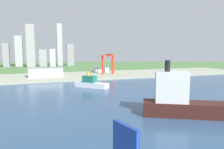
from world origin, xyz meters
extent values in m
plane|color=#4D7841|center=(0.00, 300.00, 0.00)|extent=(2400.00, 2400.00, 0.00)
cube|color=#2D4C70|center=(0.00, 240.00, 0.07)|extent=(840.00, 360.00, 0.15)
cube|color=#A0A68D|center=(0.00, 490.00, 1.25)|extent=(840.00, 140.00, 2.50)
cube|color=#381914|center=(64.22, 203.42, 5.63)|extent=(68.11, 47.82, 10.96)
cube|color=silver|center=(53.22, 209.39, 23.08)|extent=(28.53, 24.62, 23.93)
cylinder|color=black|center=(50.23, 211.01, 39.42)|extent=(4.21, 4.21, 8.77)
cube|color=white|center=(25.20, 354.66, 3.57)|extent=(43.58, 45.34, 6.84)
cube|color=#1E6B59|center=(23.03, 356.99, 11.69)|extent=(20.34, 20.67, 9.40)
cylinder|color=yellow|center=(21.33, 358.80, 19.13)|extent=(3.18, 3.18, 5.47)
cube|color=red|center=(84.30, 487.39, 21.13)|extent=(2.20, 2.20, 37.27)
cube|color=red|center=(107.13, 487.39, 21.13)|extent=(2.20, 2.20, 37.27)
cube|color=red|center=(84.30, 495.39, 21.13)|extent=(2.20, 2.20, 37.27)
cube|color=red|center=(107.13, 495.39, 21.13)|extent=(2.20, 2.20, 37.27)
cube|color=red|center=(95.71, 491.39, 41.17)|extent=(25.23, 10.00, 2.80)
cube|color=red|center=(95.71, 481.49, 43.97)|extent=(2.60, 39.59, 2.60)
cube|color=silver|center=(-31.52, 485.18, 10.60)|extent=(61.09, 30.09, 16.21)
cube|color=gray|center=(-31.52, 485.18, 19.31)|extent=(62.31, 30.69, 1.20)
cube|color=silver|center=(92.59, 536.14, 7.58)|extent=(33.59, 27.08, 10.15)
cube|color=gray|center=(92.59, 536.14, 13.25)|extent=(34.26, 27.62, 1.20)
cube|color=gray|center=(-141.47, 822.26, 38.35)|extent=(19.01, 27.07, 76.71)
cube|color=#ACADB1|center=(-104.33, 837.53, 51.14)|extent=(23.68, 24.28, 102.27)
cube|color=#99999A|center=(-66.04, 792.13, 68.01)|extent=(26.00, 20.79, 136.02)
cube|color=#9696A0|center=(-28.81, 816.86, 28.45)|extent=(24.39, 22.61, 56.89)
cube|color=#B5B5B9|center=(1.19, 794.99, 29.35)|extent=(18.36, 14.90, 58.71)
cube|color=#A8ABAE|center=(29.36, 837.79, 73.80)|extent=(17.99, 22.16, 147.59)
cube|color=gray|center=(64.39, 817.05, 38.39)|extent=(23.68, 14.67, 76.78)
camera|label=1|loc=(-44.16, 75.93, 50.70)|focal=32.93mm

